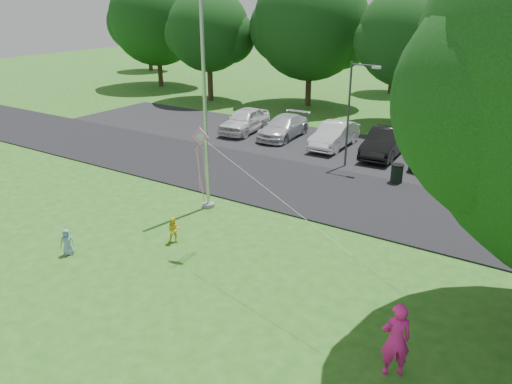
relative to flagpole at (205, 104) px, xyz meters
The scene contains 12 objects.
ground 7.39m from the flagpole, 55.01° to the right, with size 120.00×120.00×0.00m, color #29661A.
park_road 6.73m from the flagpole, 48.81° to the left, with size 60.00×6.00×0.06m, color black.
parking_strip 11.82m from the flagpole, 71.57° to the left, with size 42.00×7.00×0.06m, color black.
flagpole is the anchor object (origin of this frame).
street_lamp 8.30m from the flagpole, 70.60° to the left, with size 1.44×0.19×5.14m.
trash_can 9.48m from the flagpole, 51.28° to the left, with size 0.57×0.57×0.90m.
tree_row 19.95m from the flagpole, 75.18° to the left, with size 64.35×11.94×10.88m.
parked_cars 11.64m from the flagpole, 69.51° to the left, with size 20.03×5.21×1.47m.
woman 11.27m from the flagpole, 29.30° to the right, with size 0.67×0.44×1.83m, color #FF219B.
child_yellow 4.94m from the flagpole, 72.58° to the right, with size 0.46×0.36×0.94m, color yellow.
child_blue 6.92m from the flagpole, 103.48° to the right, with size 0.45×0.29×0.91m, color #839EC9.
kite 3.94m from the flagpole, 51.83° to the right, with size 7.52×2.57×2.57m.
Camera 1 is at (8.26, -9.48, 7.92)m, focal length 35.00 mm.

